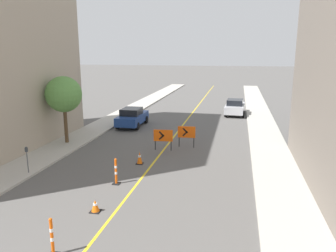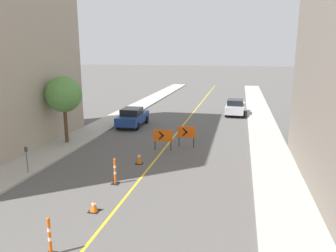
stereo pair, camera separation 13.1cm
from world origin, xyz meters
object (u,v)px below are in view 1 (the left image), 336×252
at_px(traffic_cone_second, 95,206).
at_px(delineator_post_rear, 116,173).
at_px(traffic_cone_third, 140,158).
at_px(arrow_barricade_secondary, 187,133).
at_px(arrow_barricade_primary, 163,136).
at_px(parking_meter_near_curb, 27,154).
at_px(parked_car_curb_mid, 235,107).
at_px(parked_car_curb_near, 132,117).
at_px(street_tree_left_near, 64,95).
at_px(delineator_post_front, 52,239).

xyz_separation_m(traffic_cone_second, delineator_post_rear, (-0.20, 2.85, 0.32)).
bearing_deg(traffic_cone_third, arrow_barricade_secondary, 61.80).
distance_m(delineator_post_rear, arrow_barricade_primary, 6.01).
height_order(traffic_cone_second, parking_meter_near_curb, parking_meter_near_curb).
bearing_deg(traffic_cone_second, parked_car_curb_mid, 77.05).
bearing_deg(parked_car_curb_mid, parked_car_curb_near, -137.13).
distance_m(traffic_cone_second, parked_car_curb_mid, 22.91).
distance_m(delineator_post_rear, arrow_barricade_secondary, 7.35).
relative_size(parked_car_curb_mid, street_tree_left_near, 0.96).
xyz_separation_m(delineator_post_front, parked_car_curb_mid, (5.21, 25.30, 0.24)).
bearing_deg(street_tree_left_near, arrow_barricade_primary, -0.35).
height_order(parked_car_curb_near, street_tree_left_near, street_tree_left_near).
bearing_deg(arrow_barricade_secondary, traffic_cone_second, -106.39).
bearing_deg(traffic_cone_second, street_tree_left_near, 124.74).
height_order(traffic_cone_third, delineator_post_front, delineator_post_front).
xyz_separation_m(delineator_post_rear, parking_meter_near_curb, (-4.90, 0.16, 0.55)).
height_order(delineator_post_front, arrow_barricade_primary, arrow_barricade_primary).
relative_size(traffic_cone_third, street_tree_left_near, 0.16).
bearing_deg(arrow_barricade_primary, arrow_barricade_secondary, 31.40).
height_order(delineator_post_rear, arrow_barricade_secondary, arrow_barricade_secondary).
bearing_deg(arrow_barricade_primary, traffic_cone_third, -109.59).
distance_m(traffic_cone_third, parking_meter_near_curb, 5.96).
bearing_deg(parking_meter_near_curb, parked_car_curb_mid, 62.07).
xyz_separation_m(delineator_post_rear, parked_car_curb_mid, (5.33, 19.47, 0.23)).
relative_size(arrow_barricade_primary, parked_car_curb_mid, 0.31).
distance_m(traffic_cone_third, parked_car_curb_mid, 17.19).
height_order(arrow_barricade_primary, parking_meter_near_curb, parking_meter_near_curb).
height_order(traffic_cone_second, parked_car_curb_near, parked_car_curb_near).
xyz_separation_m(traffic_cone_third, delineator_post_rear, (-0.25, -3.05, 0.21)).
bearing_deg(traffic_cone_second, delineator_post_rear, 94.03).
distance_m(arrow_barricade_primary, parked_car_curb_mid, 14.23).
height_order(delineator_post_front, arrow_barricade_secondary, arrow_barricade_secondary).
bearing_deg(parking_meter_near_curb, delineator_post_front, -50.00).
distance_m(parked_car_curb_near, street_tree_left_near, 7.37).
bearing_deg(traffic_cone_third, arrow_barricade_primary, 75.93).
distance_m(delineator_post_front, arrow_barricade_secondary, 12.98).
relative_size(delineator_post_rear, arrow_barricade_primary, 0.95).
bearing_deg(arrow_barricade_primary, delineator_post_rear, -104.84).
relative_size(delineator_post_rear, arrow_barricade_secondary, 0.91).
height_order(arrow_barricade_primary, parked_car_curb_mid, parked_car_curb_mid).
xyz_separation_m(arrow_barricade_secondary, parking_meter_near_curb, (-7.25, -6.79, 0.12)).
bearing_deg(traffic_cone_second, arrow_barricade_primary, 84.97).
distance_m(delineator_post_front, street_tree_left_near, 13.56).
xyz_separation_m(arrow_barricade_secondary, parked_car_curb_mid, (2.99, 12.52, -0.20)).
bearing_deg(arrow_barricade_secondary, parked_car_curb_mid, 72.52).
relative_size(arrow_barricade_secondary, parked_car_curb_near, 0.33).
distance_m(parking_meter_near_curb, street_tree_left_near, 6.33).
distance_m(traffic_cone_second, parked_car_curb_near, 15.52).
bearing_deg(traffic_cone_third, parking_meter_near_curb, -150.74).
xyz_separation_m(traffic_cone_second, parked_car_curb_mid, (5.13, 22.32, 0.55)).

